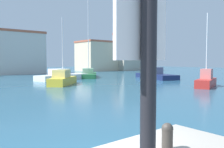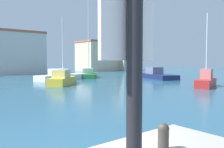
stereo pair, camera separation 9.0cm
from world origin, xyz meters
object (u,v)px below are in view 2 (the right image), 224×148
(mooring_bollard, at_px, (163,135))
(sailboat_green_far_right, at_px, (89,74))
(motorboat_navy_mid_harbor, at_px, (156,75))
(sailboat_red_center_channel, at_px, (206,81))
(motorboat_yellow_near_pier, at_px, (63,79))
(sailboat_white_distant_north, at_px, (62,76))

(mooring_bollard, relative_size, sailboat_green_far_right, 0.04)
(mooring_bollard, distance_m, motorboat_navy_mid_harbor, 34.10)
(sailboat_red_center_channel, bearing_deg, motorboat_navy_mid_harbor, 66.23)
(mooring_bollard, height_order, motorboat_yellow_near_pier, motorboat_yellow_near_pier)
(motorboat_yellow_near_pier, relative_size, motorboat_navy_mid_harbor, 0.58)
(motorboat_yellow_near_pier, bearing_deg, sailboat_green_far_right, 43.39)
(sailboat_green_far_right, xyz_separation_m, sailboat_red_center_channel, (1.78, -21.09, 0.12))
(sailboat_green_far_right, height_order, motorboat_yellow_near_pier, sailboat_green_far_right)
(sailboat_red_center_channel, distance_m, sailboat_white_distant_north, 20.36)
(sailboat_white_distant_north, bearing_deg, motorboat_yellow_near_pier, -116.24)
(mooring_bollard, height_order, sailboat_green_far_right, sailboat_green_far_right)
(motorboat_navy_mid_harbor, height_order, sailboat_white_distant_north, sailboat_white_distant_north)
(mooring_bollard, distance_m, sailboat_white_distant_north, 31.91)
(sailboat_red_center_channel, bearing_deg, motorboat_yellow_near_pier, 133.52)
(mooring_bollard, distance_m, sailboat_green_far_right, 36.92)
(mooring_bollard, xyz_separation_m, sailboat_green_far_right, (18.82, 31.75, -0.84))
(sailboat_white_distant_north, bearing_deg, mooring_bollard, -113.08)
(sailboat_green_far_right, xyz_separation_m, motorboat_navy_mid_harbor, (6.93, -9.41, -0.01))
(sailboat_green_far_right, xyz_separation_m, motorboat_yellow_near_pier, (-9.61, -9.09, 0.10))
(sailboat_red_center_channel, bearing_deg, sailboat_white_distant_north, 113.44)
(motorboat_yellow_near_pier, bearing_deg, mooring_bollard, -112.12)
(sailboat_red_center_channel, bearing_deg, mooring_bollard, -152.65)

